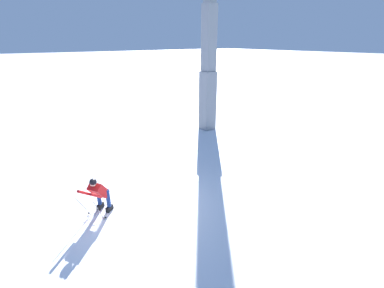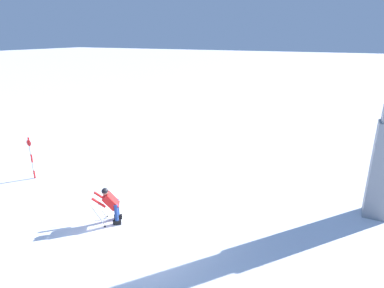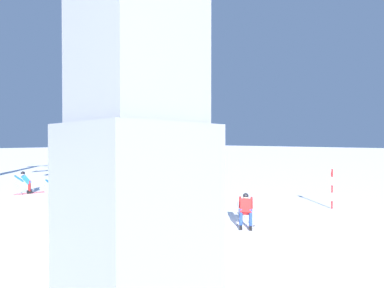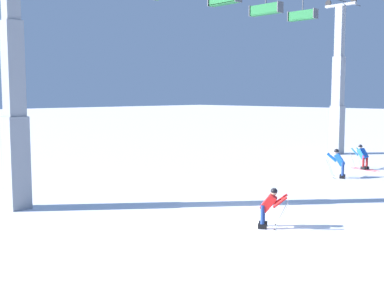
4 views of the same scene
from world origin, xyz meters
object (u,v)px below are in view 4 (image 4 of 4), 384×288
(skier_carving_main, at_px, (269,205))
(chairlift_seat_fourth, at_px, (265,9))
(lift_tower_far, at_px, (338,91))
(skier_distant_uphill, at_px, (339,161))
(skier_distant_downhill, at_px, (363,155))
(lift_tower_near, at_px, (14,86))
(chairlift_seat_farthest, at_px, (302,15))

(skier_carving_main, height_order, chairlift_seat_fourth, chairlift_seat_fourth)
(skier_carving_main, distance_m, lift_tower_far, 21.64)
(lift_tower_far, bearing_deg, skier_distant_uphill, -150.47)
(skier_carving_main, bearing_deg, lift_tower_far, 23.07)
(chairlift_seat_fourth, bearing_deg, lift_tower_far, 0.00)
(chairlift_seat_fourth, xyz_separation_m, skier_distant_downhill, (3.33, -4.70, -8.50))
(lift_tower_near, relative_size, chairlift_seat_farthest, 5.66)
(skier_distant_uphill, xyz_separation_m, skier_distant_downhill, (3.73, 0.54, -0.07))
(lift_tower_near, height_order, skier_distant_uphill, lift_tower_near)
(lift_tower_far, bearing_deg, chairlift_seat_farthest, -180.00)
(lift_tower_far, height_order, chairlift_seat_farthest, lift_tower_far)
(chairlift_seat_fourth, xyz_separation_m, skier_distant_uphill, (-0.40, -5.24, -8.43))
(chairlift_seat_fourth, bearing_deg, chairlift_seat_farthest, 0.00)
(chairlift_seat_farthest, bearing_deg, chairlift_seat_fourth, 180.00)
(lift_tower_near, distance_m, skier_distant_uphill, 16.30)
(skier_carving_main, xyz_separation_m, lift_tower_far, (19.59, 8.34, 3.84))
(skier_carving_main, relative_size, skier_distant_downhill, 0.93)
(lift_tower_far, height_order, chairlift_seat_fourth, lift_tower_far)
(lift_tower_near, bearing_deg, lift_tower_far, 0.00)
(lift_tower_far, xyz_separation_m, chairlift_seat_fourth, (-8.86, -0.00, 4.73))
(chairlift_seat_farthest, bearing_deg, lift_tower_near, -180.00)
(skier_carving_main, relative_size, chairlift_seat_fourth, 0.79)
(lift_tower_far, height_order, skier_distant_uphill, lift_tower_far)
(skier_distant_downhill, bearing_deg, lift_tower_far, 40.41)
(chairlift_seat_fourth, bearing_deg, lift_tower_near, -180.00)
(skier_distant_downhill, bearing_deg, lift_tower_near, 165.88)
(lift_tower_near, bearing_deg, chairlift_seat_fourth, 0.00)
(skier_carving_main, bearing_deg, skier_distant_downhill, 14.51)
(lift_tower_near, height_order, skier_distant_downhill, lift_tower_near)
(skier_carving_main, xyz_separation_m, chairlift_seat_farthest, (14.64, 8.34, 8.66))
(skier_carving_main, relative_size, chairlift_seat_farthest, 0.85)
(skier_distant_uphill, bearing_deg, skier_carving_main, -163.30)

